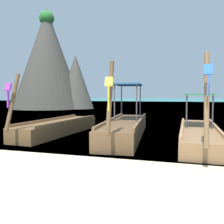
{
  "coord_description": "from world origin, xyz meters",
  "views": [
    {
      "loc": [
        2.34,
        -4.84,
        1.68
      ],
      "look_at": [
        0.0,
        3.23,
        1.09
      ],
      "focal_mm": 38.71,
      "sensor_mm": 36.0,
      "label": 1
    }
  ],
  "objects_px": {
    "longtail_boat_violet_ribbon": "(59,127)",
    "longtail_boat_blue_ribbon": "(199,133)",
    "longtail_boat_yellow_ribbon": "(126,127)",
    "karst_rock": "(51,62)"
  },
  "relations": [
    {
      "from": "longtail_boat_blue_ribbon",
      "to": "longtail_boat_violet_ribbon",
      "type": "bearing_deg",
      "value": 178.93
    },
    {
      "from": "longtail_boat_violet_ribbon",
      "to": "karst_rock",
      "type": "xyz_separation_m",
      "value": [
        -10.72,
        17.88,
        5.57
      ]
    },
    {
      "from": "longtail_boat_blue_ribbon",
      "to": "karst_rock",
      "type": "relative_size",
      "value": 0.52
    },
    {
      "from": "longtail_boat_yellow_ribbon",
      "to": "karst_rock",
      "type": "xyz_separation_m",
      "value": [
        -13.64,
        17.68,
        5.48
      ]
    },
    {
      "from": "longtail_boat_violet_ribbon",
      "to": "longtail_boat_blue_ribbon",
      "type": "bearing_deg",
      "value": -1.07
    },
    {
      "from": "longtail_boat_yellow_ribbon",
      "to": "karst_rock",
      "type": "relative_size",
      "value": 0.55
    },
    {
      "from": "karst_rock",
      "to": "longtail_boat_violet_ribbon",
      "type": "bearing_deg",
      "value": -59.05
    },
    {
      "from": "longtail_boat_yellow_ribbon",
      "to": "longtail_boat_blue_ribbon",
      "type": "xyz_separation_m",
      "value": [
        2.76,
        -0.3,
        -0.07
      ]
    },
    {
      "from": "longtail_boat_violet_ribbon",
      "to": "karst_rock",
      "type": "bearing_deg",
      "value": 120.95
    },
    {
      "from": "longtail_boat_violet_ribbon",
      "to": "longtail_boat_blue_ribbon",
      "type": "height_order",
      "value": "longtail_boat_blue_ribbon"
    }
  ]
}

